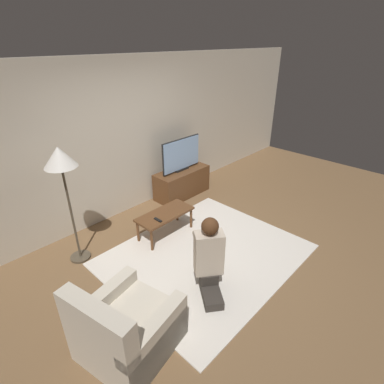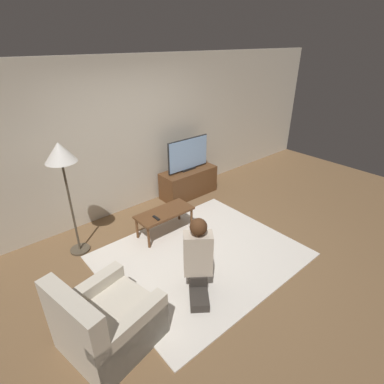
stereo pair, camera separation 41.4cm
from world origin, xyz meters
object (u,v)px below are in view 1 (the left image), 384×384
Objects in this scene: tv at (181,155)px; person_kneeling at (209,255)px; floor_lamp at (61,165)px; armchair at (127,330)px; coffee_table at (165,216)px.

person_kneeling is (-1.56, -2.04, -0.33)m from tv.
tv is 2.46m from floor_lamp.
person_kneeling reaches higher than armchair.
tv is 0.91× the size of person_kneeling.
person_kneeling reaches higher than coffee_table.
tv is at bearing -65.01° from armchair.
tv reaches higher than person_kneeling.
person_kneeling is at bearing -64.52° from floor_lamp.
tv is 0.56× the size of floor_lamp.
tv is 3.44m from armchair.
floor_lamp reaches higher than tv.
floor_lamp is 2.10m from person_kneeling.
person_kneeling is at bearing -102.79° from armchair.
coffee_table is at bearing -70.73° from person_kneeling.
coffee_table is 0.55× the size of floor_lamp.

